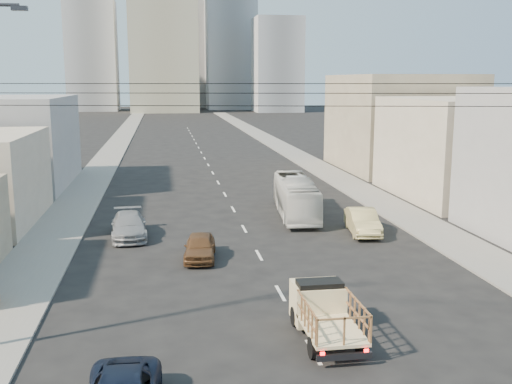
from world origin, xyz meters
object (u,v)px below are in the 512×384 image
object	(u,v)px
flatbed_pickup	(325,309)
city_bus	(296,197)
sedan_tan	(363,222)
sedan_grey	(129,226)
sedan_brown	(200,247)

from	to	relation	value
flatbed_pickup	city_bus	distance (m)	20.38
flatbed_pickup	sedan_tan	world-z (taller)	flatbed_pickup
sedan_tan	flatbed_pickup	bearing A→B (deg)	-105.98
sedan_grey	sedan_tan	bearing A→B (deg)	-9.32
flatbed_pickup	sedan_tan	xyz separation A→B (m)	(6.41, 14.53, -0.33)
sedan_brown	sedan_grey	size ratio (longest dim) A/B	0.79
city_bus	sedan_tan	distance (m)	6.36
sedan_tan	sedan_grey	size ratio (longest dim) A/B	0.92
sedan_brown	sedan_tan	world-z (taller)	sedan_tan
sedan_brown	sedan_tan	xyz separation A→B (m)	(10.36, 3.88, 0.09)
sedan_brown	sedan_tan	bearing A→B (deg)	26.79
sedan_tan	city_bus	bearing A→B (deg)	126.30
city_bus	sedan_grey	world-z (taller)	city_bus
city_bus	sedan_tan	bearing A→B (deg)	-55.85
city_bus	sedan_grey	size ratio (longest dim) A/B	1.92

